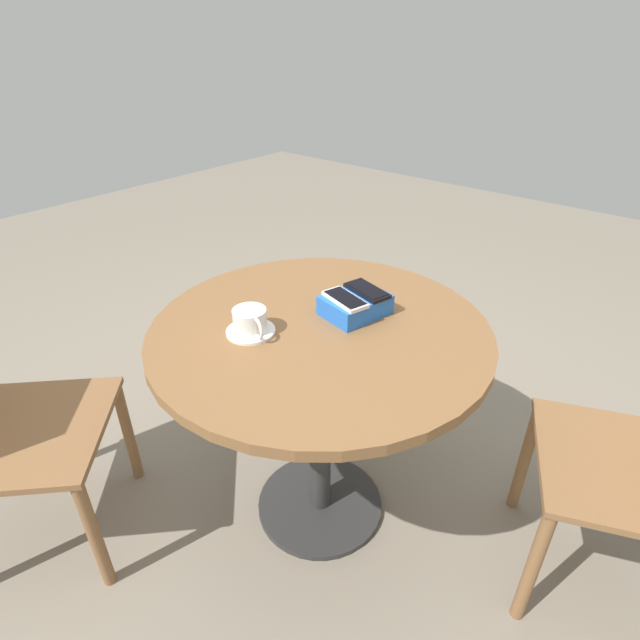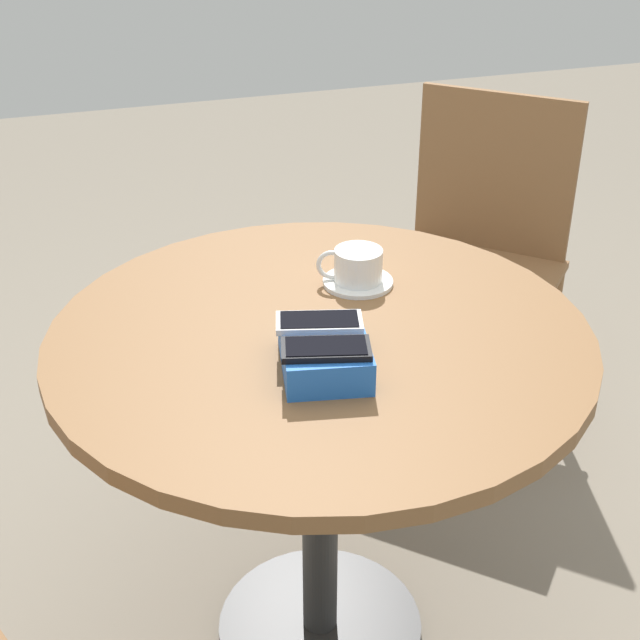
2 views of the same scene
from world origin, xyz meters
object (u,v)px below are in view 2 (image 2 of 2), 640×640
object	(u,v)px
phone_black	(326,349)
phone_white	(319,322)
coffee_cup	(357,265)
round_table	(320,392)
chair_far_side	(473,260)
phone_box	(325,354)
saucer	(358,282)

from	to	relation	value
phone_black	phone_white	bearing A→B (deg)	-11.03
phone_white	coffee_cup	size ratio (longest dim) A/B	1.25
round_table	chair_far_side	bearing A→B (deg)	-44.17
phone_white	chair_far_side	xyz separation A→B (m)	(0.74, -0.67, -0.33)
phone_box	chair_far_side	size ratio (longest dim) A/B	0.23
coffee_cup	phone_box	bearing A→B (deg)	150.18
round_table	phone_white	world-z (taller)	phone_white
saucer	chair_far_side	size ratio (longest dim) A/B	0.15
phone_white	saucer	world-z (taller)	phone_white
phone_black	chair_far_side	distance (m)	1.12
saucer	coffee_cup	size ratio (longest dim) A/B	1.10
phone_box	coffee_cup	size ratio (longest dim) A/B	1.65
phone_white	saucer	distance (m)	0.27
round_table	coffee_cup	size ratio (longest dim) A/B	7.76
round_table	phone_white	xyz separation A→B (m)	(-0.08, 0.03, 0.19)
phone_black	coffee_cup	bearing A→B (deg)	-28.15
chair_far_side	round_table	bearing A→B (deg)	135.83
phone_black	chair_far_side	world-z (taller)	chair_far_side
phone_box	saucer	distance (m)	0.30
round_table	phone_white	distance (m)	0.20
phone_box	phone_black	size ratio (longest dim) A/B	1.34
phone_white	round_table	bearing A→B (deg)	-19.01
phone_black	phone_white	distance (m)	0.08
phone_white	chair_far_side	size ratio (longest dim) A/B	0.17
round_table	phone_white	size ratio (longest dim) A/B	6.23
phone_box	phone_white	distance (m)	0.05
phone_box	chair_far_side	xyz separation A→B (m)	(0.78, -0.68, -0.30)
phone_box	phone_white	size ratio (longest dim) A/B	1.32
round_table	phone_black	world-z (taller)	phone_black
phone_black	chair_far_side	xyz separation A→B (m)	(0.82, -0.69, -0.33)
phone_box	saucer	bearing A→B (deg)	-30.33
phone_black	saucer	xyz separation A→B (m)	(0.30, -0.16, -0.06)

